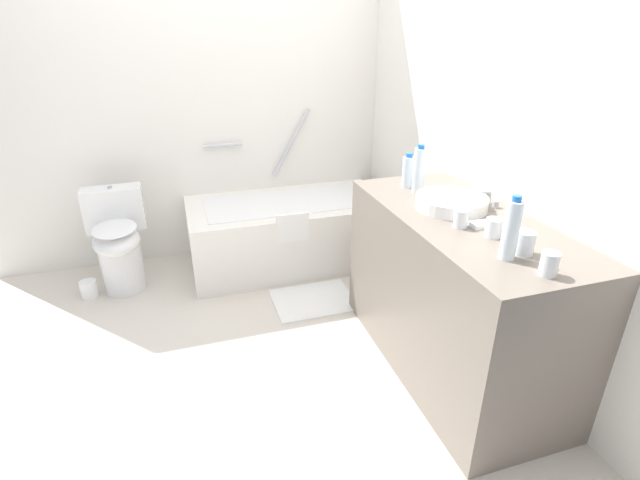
{
  "coord_description": "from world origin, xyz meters",
  "views": [
    {
      "loc": [
        -0.21,
        -2.21,
        1.69
      ],
      "look_at": [
        0.52,
        0.09,
        0.57
      ],
      "focal_mm": 26.3,
      "sensor_mm": 36.0,
      "label": 1
    }
  ],
  "objects_px": {
    "water_bottle_0": "(419,170)",
    "toilet": "(118,241)",
    "drinking_glass_2": "(461,218)",
    "bathtub": "(288,230)",
    "bath_mat": "(314,300)",
    "toilet_paper_roll": "(89,289)",
    "water_bottle_1": "(511,230)",
    "drinking_glass_1": "(494,228)",
    "sink_faucet": "(487,198)",
    "drinking_glass_0": "(549,264)",
    "drinking_glass_3": "(525,243)",
    "sink_basin": "(451,202)",
    "water_bottle_2": "(408,172)",
    "soap_dish": "(480,225)"
  },
  "relations": [
    {
      "from": "water_bottle_0",
      "to": "toilet",
      "type": "bearing_deg",
      "value": 148.76
    },
    {
      "from": "toilet",
      "to": "drinking_glass_2",
      "type": "xyz_separation_m",
      "value": [
        1.63,
        -1.5,
        0.55
      ]
    },
    {
      "from": "bathtub",
      "to": "bath_mat",
      "type": "distance_m",
      "value": 0.67
    },
    {
      "from": "toilet",
      "to": "toilet_paper_roll",
      "type": "bearing_deg",
      "value": -70.29
    },
    {
      "from": "drinking_glass_2",
      "to": "toilet_paper_roll",
      "type": "xyz_separation_m",
      "value": [
        -1.85,
        1.41,
        -0.84
      ]
    },
    {
      "from": "water_bottle_1",
      "to": "drinking_glass_1",
      "type": "distance_m",
      "value": 0.22
    },
    {
      "from": "sink_faucet",
      "to": "drinking_glass_0",
      "type": "xyz_separation_m",
      "value": [
        -0.24,
        -0.7,
        0.01
      ]
    },
    {
      "from": "drinking_glass_3",
      "to": "water_bottle_0",
      "type": "bearing_deg",
      "value": 92.95
    },
    {
      "from": "bathtub",
      "to": "drinking_glass_2",
      "type": "xyz_separation_m",
      "value": [
        0.43,
        -1.53,
        0.63
      ]
    },
    {
      "from": "sink_basin",
      "to": "water_bottle_1",
      "type": "distance_m",
      "value": 0.56
    },
    {
      "from": "water_bottle_2",
      "to": "soap_dish",
      "type": "xyz_separation_m",
      "value": [
        0.05,
        -0.61,
        -0.08
      ]
    },
    {
      "from": "toilet_paper_roll",
      "to": "water_bottle_2",
      "type": "bearing_deg",
      "value": -23.5
    },
    {
      "from": "sink_basin",
      "to": "water_bottle_2",
      "type": "xyz_separation_m",
      "value": [
        -0.05,
        0.37,
        0.06
      ]
    },
    {
      "from": "bath_mat",
      "to": "drinking_glass_0",
      "type": "bearing_deg",
      "value": -71.14
    },
    {
      "from": "bathtub",
      "to": "water_bottle_1",
      "type": "height_order",
      "value": "water_bottle_1"
    },
    {
      "from": "water_bottle_0",
      "to": "drinking_glass_2",
      "type": "height_order",
      "value": "water_bottle_0"
    },
    {
      "from": "bathtub",
      "to": "drinking_glass_1",
      "type": "xyz_separation_m",
      "value": [
        0.51,
        -1.66,
        0.63
      ]
    },
    {
      "from": "drinking_glass_0",
      "to": "drinking_glass_3",
      "type": "xyz_separation_m",
      "value": [
        0.03,
        0.17,
        0.0
      ]
    },
    {
      "from": "bathtub",
      "to": "soap_dish",
      "type": "distance_m",
      "value": 1.74
    },
    {
      "from": "sink_faucet",
      "to": "toilet_paper_roll",
      "type": "height_order",
      "value": "sink_faucet"
    },
    {
      "from": "water_bottle_2",
      "to": "toilet_paper_roll",
      "type": "bearing_deg",
      "value": 156.5
    },
    {
      "from": "bath_mat",
      "to": "toilet_paper_roll",
      "type": "distance_m",
      "value": 1.52
    },
    {
      "from": "water_bottle_2",
      "to": "soap_dish",
      "type": "relative_size",
      "value": 2.12
    },
    {
      "from": "soap_dish",
      "to": "toilet_paper_roll",
      "type": "distance_m",
      "value": 2.55
    },
    {
      "from": "drinking_glass_2",
      "to": "toilet_paper_roll",
      "type": "relative_size",
      "value": 0.69
    },
    {
      "from": "water_bottle_2",
      "to": "drinking_glass_3",
      "type": "relative_size",
      "value": 2.0
    },
    {
      "from": "drinking_glass_0",
      "to": "drinking_glass_1",
      "type": "bearing_deg",
      "value": 86.55
    },
    {
      "from": "bathtub",
      "to": "water_bottle_0",
      "type": "relative_size",
      "value": 5.61
    },
    {
      "from": "sink_basin",
      "to": "water_bottle_2",
      "type": "bearing_deg",
      "value": 98.08
    },
    {
      "from": "water_bottle_2",
      "to": "drinking_glass_3",
      "type": "height_order",
      "value": "water_bottle_2"
    },
    {
      "from": "water_bottle_1",
      "to": "soap_dish",
      "type": "bearing_deg",
      "value": 73.12
    },
    {
      "from": "water_bottle_1",
      "to": "water_bottle_2",
      "type": "bearing_deg",
      "value": 87.6
    },
    {
      "from": "water_bottle_1",
      "to": "drinking_glass_1",
      "type": "relative_size",
      "value": 3.17
    },
    {
      "from": "toilet",
      "to": "bath_mat",
      "type": "relative_size",
      "value": 1.3
    },
    {
      "from": "drinking_glass_0",
      "to": "toilet_paper_roll",
      "type": "xyz_separation_m",
      "value": [
        -1.91,
        1.89,
        -0.84
      ]
    },
    {
      "from": "drinking_glass_1",
      "to": "toilet_paper_roll",
      "type": "relative_size",
      "value": 0.67
    },
    {
      "from": "sink_basin",
      "to": "water_bottle_2",
      "type": "relative_size",
      "value": 1.84
    },
    {
      "from": "sink_basin",
      "to": "bath_mat",
      "type": "distance_m",
      "value": 1.23
    },
    {
      "from": "water_bottle_2",
      "to": "water_bottle_1",
      "type": "bearing_deg",
      "value": -92.4
    },
    {
      "from": "toilet_paper_roll",
      "to": "water_bottle_0",
      "type": "bearing_deg",
      "value": -25.97
    },
    {
      "from": "sink_faucet",
      "to": "drinking_glass_3",
      "type": "distance_m",
      "value": 0.57
    },
    {
      "from": "sink_faucet",
      "to": "soap_dish",
      "type": "xyz_separation_m",
      "value": [
        -0.21,
        -0.24,
        -0.02
      ]
    },
    {
      "from": "drinking_glass_1",
      "to": "drinking_glass_2",
      "type": "bearing_deg",
      "value": 120.14
    },
    {
      "from": "toilet",
      "to": "bath_mat",
      "type": "distance_m",
      "value": 1.39
    },
    {
      "from": "sink_faucet",
      "to": "bath_mat",
      "type": "xyz_separation_m",
      "value": [
        -0.72,
        0.69,
        -0.88
      ]
    },
    {
      "from": "drinking_glass_0",
      "to": "drinking_glass_3",
      "type": "relative_size",
      "value": 0.95
    },
    {
      "from": "drinking_glass_0",
      "to": "drinking_glass_1",
      "type": "height_order",
      "value": "drinking_glass_0"
    },
    {
      "from": "sink_faucet",
      "to": "water_bottle_2",
      "type": "relative_size",
      "value": 0.8
    },
    {
      "from": "toilet",
      "to": "drinking_glass_0",
      "type": "xyz_separation_m",
      "value": [
        1.68,
        -1.98,
        0.55
      ]
    },
    {
      "from": "bath_mat",
      "to": "drinking_glass_3",
      "type": "bearing_deg",
      "value": -67.42
    }
  ]
}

